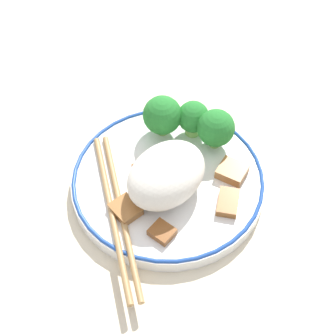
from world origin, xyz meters
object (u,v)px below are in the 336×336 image
Objects in this scene: broccoli_back_right at (162,115)px; broccoli_back_left at (216,128)px; chopsticks at (117,213)px; plate at (168,182)px; broccoli_back_center at (193,118)px.

broccoli_back_left is at bearing -67.44° from broccoli_back_right.
broccoli_back_right is 0.14m from chopsticks.
chopsticks is at bearing 171.75° from plate.
broccoli_back_center is 0.16m from chopsticks.
broccoli_back_left reaches higher than chopsticks.
plate is 4.75× the size of broccoli_back_center.
broccoli_back_left is 1.10× the size of broccoli_back_center.
chopsticks is (-0.08, 0.01, 0.01)m from plate.
broccoli_back_left is 0.03m from broccoli_back_center.
broccoli_back_right is at bearing 129.64° from broccoli_back_center.
plate is at bearing -134.44° from broccoli_back_right.
plate is 0.09m from broccoli_back_center.
broccoli_back_left is at bearing -7.82° from chopsticks.
chopsticks is (-0.16, 0.02, -0.03)m from broccoli_back_left.
chopsticks is (-0.16, -0.01, -0.02)m from broccoli_back_center.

